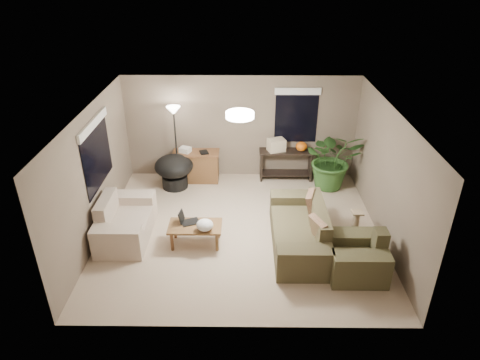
{
  "coord_description": "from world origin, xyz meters",
  "views": [
    {
      "loc": [
        0.07,
        -7.1,
        4.93
      ],
      "look_at": [
        0.0,
        0.2,
        1.05
      ],
      "focal_mm": 32.0,
      "sensor_mm": 36.0,
      "label": 1
    }
  ],
  "objects_px": {
    "armchair": "(357,257)",
    "desk": "(197,166)",
    "coffee_table": "(195,228)",
    "papasan_chair": "(174,169)",
    "houseplant": "(332,165)",
    "console_table": "(286,162)",
    "floor_lamp": "(174,120)",
    "loveseat": "(124,223)",
    "main_sofa": "(301,232)",
    "cat_scratching_post": "(356,224)"
  },
  "relations": [
    {
      "from": "desk",
      "to": "armchair",
      "type": "bearing_deg",
      "value": -47.43
    },
    {
      "from": "houseplant",
      "to": "cat_scratching_post",
      "type": "height_order",
      "value": "houseplant"
    },
    {
      "from": "coffee_table",
      "to": "armchair",
      "type": "bearing_deg",
      "value": -15.02
    },
    {
      "from": "floor_lamp",
      "to": "papasan_chair",
      "type": "bearing_deg",
      "value": -101.68
    },
    {
      "from": "armchair",
      "to": "desk",
      "type": "distance_m",
      "value": 4.59
    },
    {
      "from": "armchair",
      "to": "desk",
      "type": "height_order",
      "value": "armchair"
    },
    {
      "from": "main_sofa",
      "to": "loveseat",
      "type": "distance_m",
      "value": 3.4
    },
    {
      "from": "armchair",
      "to": "papasan_chair",
      "type": "bearing_deg",
      "value": 139.81
    },
    {
      "from": "loveseat",
      "to": "coffee_table",
      "type": "xyz_separation_m",
      "value": [
        1.41,
        -0.25,
        0.06
      ]
    },
    {
      "from": "armchair",
      "to": "floor_lamp",
      "type": "height_order",
      "value": "floor_lamp"
    },
    {
      "from": "main_sofa",
      "to": "loveseat",
      "type": "xyz_separation_m",
      "value": [
        -3.39,
        0.26,
        0.0
      ]
    },
    {
      "from": "console_table",
      "to": "floor_lamp",
      "type": "height_order",
      "value": "floor_lamp"
    },
    {
      "from": "papasan_chair",
      "to": "cat_scratching_post",
      "type": "distance_m",
      "value": 4.28
    },
    {
      "from": "papasan_chair",
      "to": "houseplant",
      "type": "height_order",
      "value": "houseplant"
    },
    {
      "from": "main_sofa",
      "to": "floor_lamp",
      "type": "xyz_separation_m",
      "value": [
        -2.66,
        2.5,
        1.3
      ]
    },
    {
      "from": "floor_lamp",
      "to": "cat_scratching_post",
      "type": "height_order",
      "value": "floor_lamp"
    },
    {
      "from": "coffee_table",
      "to": "desk",
      "type": "height_order",
      "value": "desk"
    },
    {
      "from": "loveseat",
      "to": "coffee_table",
      "type": "relative_size",
      "value": 1.6
    },
    {
      "from": "floor_lamp",
      "to": "console_table",
      "type": "bearing_deg",
      "value": 4.89
    },
    {
      "from": "desk",
      "to": "floor_lamp",
      "type": "bearing_deg",
      "value": -165.28
    },
    {
      "from": "desk",
      "to": "coffee_table",
      "type": "bearing_deg",
      "value": -84.87
    },
    {
      "from": "coffee_table",
      "to": "floor_lamp",
      "type": "distance_m",
      "value": 2.86
    },
    {
      "from": "floor_lamp",
      "to": "coffee_table",
      "type": "bearing_deg",
      "value": -74.91
    },
    {
      "from": "console_table",
      "to": "desk",
      "type": "bearing_deg",
      "value": -177.16
    },
    {
      "from": "papasan_chair",
      "to": "houseplant",
      "type": "bearing_deg",
      "value": 0.86
    },
    {
      "from": "loveseat",
      "to": "cat_scratching_post",
      "type": "height_order",
      "value": "loveseat"
    },
    {
      "from": "coffee_table",
      "to": "cat_scratching_post",
      "type": "bearing_deg",
      "value": 7.09
    },
    {
      "from": "armchair",
      "to": "console_table",
      "type": "bearing_deg",
      "value": 105.05
    },
    {
      "from": "cat_scratching_post",
      "to": "coffee_table",
      "type": "bearing_deg",
      "value": -172.91
    },
    {
      "from": "houseplant",
      "to": "console_table",
      "type": "bearing_deg",
      "value": 159.1
    },
    {
      "from": "papasan_chair",
      "to": "floor_lamp",
      "type": "relative_size",
      "value": 0.48
    },
    {
      "from": "main_sofa",
      "to": "console_table",
      "type": "xyz_separation_m",
      "value": [
        -0.06,
        2.72,
        0.14
      ]
    },
    {
      "from": "houseplant",
      "to": "main_sofa",
      "type": "bearing_deg",
      "value": -112.99
    },
    {
      "from": "main_sofa",
      "to": "cat_scratching_post",
      "type": "bearing_deg",
      "value": 19.31
    },
    {
      "from": "armchair",
      "to": "desk",
      "type": "bearing_deg",
      "value": 132.57
    },
    {
      "from": "console_table",
      "to": "papasan_chair",
      "type": "xyz_separation_m",
      "value": [
        -2.65,
        -0.45,
        0.03
      ]
    },
    {
      "from": "coffee_table",
      "to": "floor_lamp",
      "type": "xyz_separation_m",
      "value": [
        -0.67,
        2.49,
        1.24
      ]
    },
    {
      "from": "console_table",
      "to": "floor_lamp",
      "type": "bearing_deg",
      "value": -175.11
    },
    {
      "from": "armchair",
      "to": "cat_scratching_post",
      "type": "bearing_deg",
      "value": 77.47
    },
    {
      "from": "console_table",
      "to": "papasan_chair",
      "type": "height_order",
      "value": "papasan_chair"
    },
    {
      "from": "main_sofa",
      "to": "coffee_table",
      "type": "distance_m",
      "value": 1.99
    },
    {
      "from": "loveseat",
      "to": "cat_scratching_post",
      "type": "xyz_separation_m",
      "value": [
        4.53,
        0.14,
        -0.08
      ]
    },
    {
      "from": "loveseat",
      "to": "floor_lamp",
      "type": "relative_size",
      "value": 0.84
    },
    {
      "from": "armchair",
      "to": "coffee_table",
      "type": "distance_m",
      "value": 2.97
    },
    {
      "from": "loveseat",
      "to": "armchair",
      "type": "xyz_separation_m",
      "value": [
        4.28,
        -1.02,
        0.0
      ]
    },
    {
      "from": "papasan_chair",
      "to": "loveseat",
      "type": "bearing_deg",
      "value": -108.89
    },
    {
      "from": "coffee_table",
      "to": "loveseat",
      "type": "bearing_deg",
      "value": 169.93
    },
    {
      "from": "cat_scratching_post",
      "to": "papasan_chair",
      "type": "bearing_deg",
      "value": 154.04
    },
    {
      "from": "cat_scratching_post",
      "to": "main_sofa",
      "type": "bearing_deg",
      "value": -160.69
    },
    {
      "from": "armchair",
      "to": "houseplant",
      "type": "distance_m",
      "value": 3.1
    }
  ]
}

